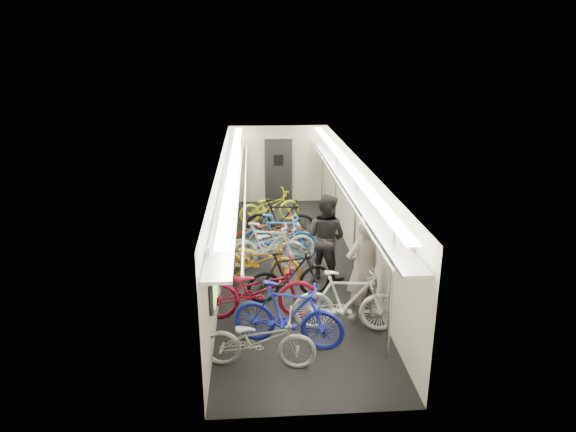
{
  "coord_description": "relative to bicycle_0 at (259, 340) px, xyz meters",
  "views": [
    {
      "loc": [
        -0.79,
        -10.66,
        4.73
      ],
      "look_at": [
        -0.04,
        0.04,
        1.15
      ],
      "focal_mm": 32.0,
      "sensor_mm": 36.0,
      "label": 1
    }
  ],
  "objects": [
    {
      "name": "train_car_shell",
      "position": [
        0.39,
        4.54,
        1.2
      ],
      "size": [
        10.0,
        10.0,
        10.0
      ],
      "color": "black",
      "rests_on": "ground"
    },
    {
      "name": "bicycle_0",
      "position": [
        0.0,
        0.0,
        0.0
      ],
      "size": [
        1.82,
        0.86,
        0.92
      ],
      "primitive_type": "imported",
      "rotation": [
        0.0,
        0.0,
        1.43
      ],
      "color": "#A6A5AA",
      "rests_on": "ground"
    },
    {
      "name": "bicycle_1",
      "position": [
        0.47,
        0.55,
        0.11
      ],
      "size": [
        1.95,
        1.11,
        1.13
      ],
      "primitive_type": "imported",
      "rotation": [
        0.0,
        0.0,
        1.24
      ],
      "color": "#1C26AA",
      "rests_on": "ground"
    },
    {
      "name": "bicycle_2",
      "position": [
        0.01,
        1.49,
        0.11
      ],
      "size": [
        2.17,
        0.8,
        1.13
      ],
      "primitive_type": "imported",
      "rotation": [
        0.0,
        0.0,
        1.55
      ],
      "color": "maroon",
      "rests_on": "ground"
    },
    {
      "name": "bicycle_3",
      "position": [
        0.62,
        2.16,
        0.06
      ],
      "size": [
        1.78,
        0.87,
        1.03
      ],
      "primitive_type": "imported",
      "rotation": [
        0.0,
        0.0,
        1.81
      ],
      "color": "black",
      "rests_on": "ground"
    },
    {
      "name": "bicycle_4",
      "position": [
        0.01,
        2.97,
        0.04
      ],
      "size": [
        2.01,
        1.27,
        1.0
      ],
      "primitive_type": "imported",
      "rotation": [
        0.0,
        0.0,
        1.22
      ],
      "color": "orange",
      "rests_on": "ground"
    },
    {
      "name": "bicycle_5",
      "position": [
        0.22,
        3.6,
        0.09
      ],
      "size": [
        1.88,
        0.86,
        1.09
      ],
      "primitive_type": "imported",
      "rotation": [
        0.0,
        0.0,
        1.38
      ],
      "color": "#BCBCBE",
      "rests_on": "ground"
    },
    {
      "name": "bicycle_6",
      "position": [
        0.36,
        3.81,
        0.06
      ],
      "size": [
        2.08,
        1.1,
        1.04
      ],
      "primitive_type": "imported",
      "rotation": [
        0.0,
        0.0,
        1.79
      ],
      "color": "silver",
      "rests_on": "ground"
    },
    {
      "name": "bicycle_7",
      "position": [
        0.53,
        4.22,
        0.08
      ],
      "size": [
        1.85,
        0.83,
        1.08
      ],
      "primitive_type": "imported",
      "rotation": [
        0.0,
        0.0,
        1.38
      ],
      "color": "#1B5FA7",
      "rests_on": "ground"
    },
    {
      "name": "bicycle_8",
      "position": [
        0.37,
        4.69,
        0.0
      ],
      "size": [
        1.79,
        0.72,
        0.92
      ],
      "primitive_type": "imported",
      "rotation": [
        0.0,
        0.0,
        1.63
      ],
      "color": "maroon",
      "rests_on": "ground"
    },
    {
      "name": "bicycle_9",
      "position": [
        0.64,
        5.43,
        0.08
      ],
      "size": [
        1.84,
        0.77,
        1.08
      ],
      "primitive_type": "imported",
      "rotation": [
        0.0,
        0.0,
        1.42
      ],
      "color": "black",
      "rests_on": "ground"
    },
    {
      "name": "bicycle_10",
      "position": [
        0.39,
        6.83,
        -0.0
      ],
      "size": [
        1.84,
        1.07,
        0.91
      ],
      "primitive_type": "imported",
      "rotation": [
        0.0,
        0.0,
        1.86
      ],
      "color": "#ECF417",
      "rests_on": "ground"
    },
    {
      "name": "bicycle_11",
      "position": [
        1.52,
        0.95,
        0.1
      ],
      "size": [
        1.92,
        0.74,
        1.12
      ],
      "primitive_type": "imported",
      "rotation": [
        0.0,
        0.0,
        1.45
      ],
      "color": "silver",
      "rests_on": "ground"
    },
    {
      "name": "passenger_near",
      "position": [
        1.86,
        1.36,
        0.52
      ],
      "size": [
        0.84,
        0.72,
        1.95
      ],
      "primitive_type": "imported",
      "rotation": [
        0.0,
        0.0,
        3.57
      ],
      "color": "gray",
      "rests_on": "ground"
    },
    {
      "name": "passenger_mid",
      "position": [
        1.46,
        3.13,
        0.47
      ],
      "size": [
        1.14,
        1.11,
        1.85
      ],
      "primitive_type": "imported",
      "rotation": [
        0.0,
        0.0,
        2.45
      ],
      "color": "black",
      "rests_on": "ground"
    },
    {
      "name": "backpack",
      "position": [
        2.17,
        2.24,
        0.82
      ],
      "size": [
        0.29,
        0.22,
        0.38
      ],
      "primitive_type": "cube",
      "rotation": [
        0.0,
        0.0,
        -0.33
      ],
      "color": "#A21610",
      "rests_on": "passenger_near"
    }
  ]
}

